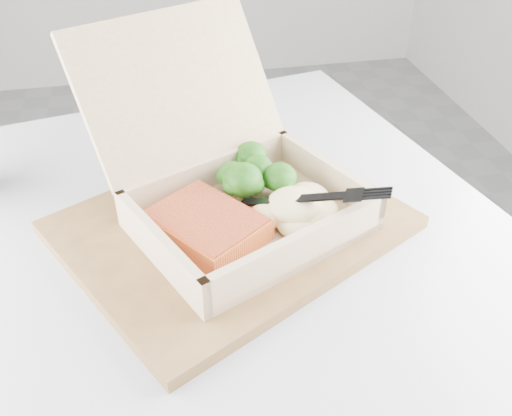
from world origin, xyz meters
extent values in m
cube|color=#9B9DA4|center=(0.68, -0.13, 0.70)|extent=(0.88, 0.88, 0.03)
cube|color=brown|center=(0.74, -0.12, 0.72)|extent=(0.45, 0.42, 0.02)
cube|color=tan|center=(0.75, -0.14, 0.73)|extent=(0.29, 0.26, 0.01)
cube|color=tan|center=(0.65, -0.19, 0.75)|extent=(0.09, 0.17, 0.05)
cube|color=tan|center=(0.86, -0.09, 0.75)|extent=(0.09, 0.17, 0.05)
cube|color=tan|center=(0.79, -0.22, 0.75)|extent=(0.22, 0.11, 0.05)
cube|color=tan|center=(0.72, -0.06, 0.75)|extent=(0.22, 0.11, 0.05)
cube|color=tan|center=(0.69, -0.01, 0.84)|extent=(0.26, 0.20, 0.16)
cube|color=orange|center=(0.70, -0.16, 0.75)|extent=(0.14, 0.15, 0.02)
ellipsoid|color=#CDC185|center=(0.80, -0.15, 0.75)|extent=(0.10, 0.09, 0.04)
cube|color=black|center=(0.75, -0.12, 0.77)|extent=(0.11, 0.07, 0.04)
cube|color=black|center=(0.82, -0.17, 0.77)|extent=(0.05, 0.04, 0.02)
cube|color=white|center=(0.70, 0.07, 0.71)|extent=(0.12, 0.15, 0.00)
camera|label=1|loc=(0.66, -0.64, 1.13)|focal=40.00mm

